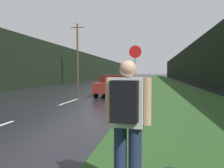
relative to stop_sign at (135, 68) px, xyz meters
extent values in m
cube|color=#26471E|center=(2.77, 27.17, -1.91)|extent=(6.00, 240.00, 0.02)
cube|color=silver|center=(-3.72, -0.29, -1.92)|extent=(0.12, 3.00, 0.01)
cube|color=silver|center=(-3.72, 6.71, -1.92)|extent=(0.12, 3.00, 0.01)
cube|color=black|center=(-13.21, 37.17, 0.88)|extent=(2.00, 140.00, 5.61)
cube|color=black|center=(8.77, 37.17, 1.55)|extent=(2.00, 140.00, 6.95)
cylinder|color=#4C3823|center=(-9.02, 17.48, 2.18)|extent=(0.24, 0.24, 8.20)
cube|color=#4C3823|center=(-9.02, 17.48, 5.78)|extent=(1.80, 0.10, 0.10)
cylinder|color=slate|center=(0.00, 0.00, -0.69)|extent=(0.07, 0.07, 2.46)
cylinder|color=#B71414|center=(0.00, 0.00, 0.88)|extent=(0.69, 0.02, 0.69)
cylinder|color=#1E2847|center=(0.54, -9.94, -1.46)|extent=(0.18, 0.18, 0.92)
cylinder|color=#1E2847|center=(0.74, -9.96, -1.46)|extent=(0.18, 0.18, 0.92)
cube|color=silver|center=(0.64, -9.95, -0.67)|extent=(0.45, 0.28, 0.66)
sphere|color=tan|center=(0.64, -9.95, -0.23)|extent=(0.23, 0.23, 0.23)
cylinder|color=tan|center=(0.38, -9.92, -0.65)|extent=(0.10, 0.10, 0.63)
cylinder|color=tan|center=(0.90, -9.98, -0.65)|extent=(0.10, 0.10, 0.63)
cube|color=black|center=(0.62, -10.16, -0.64)|extent=(0.36, 0.21, 0.53)
cube|color=maroon|center=(-1.98, 3.83, -1.28)|extent=(1.77, 4.53, 0.67)
cube|color=#40120F|center=(-1.98, 4.06, -0.69)|extent=(1.51, 2.04, 0.50)
cylinder|color=black|center=(-1.13, 2.43, -1.58)|extent=(0.20, 0.69, 0.69)
cylinder|color=black|center=(-2.82, 2.43, -1.58)|extent=(0.20, 0.69, 0.69)
cylinder|color=black|center=(-1.13, 5.23, -1.58)|extent=(0.20, 0.69, 0.69)
cylinder|color=black|center=(-2.82, 5.23, -1.58)|extent=(0.20, 0.69, 0.69)
camera|label=1|loc=(0.97, -13.10, -0.28)|focal=38.00mm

